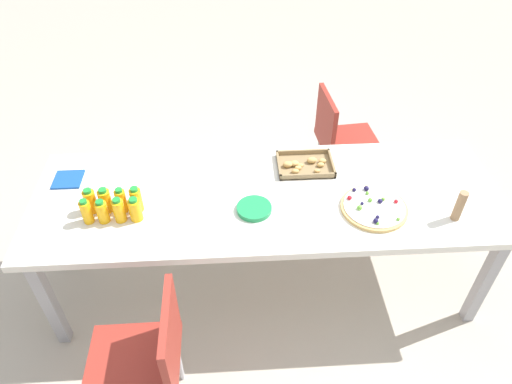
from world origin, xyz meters
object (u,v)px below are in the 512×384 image
(juice_bottle_7, at_px, (136,200))
(juice_bottle_5, at_px, (105,201))
(napkin_stack, at_px, (68,179))
(plate_stack, at_px, (254,209))
(juice_bottle_3, at_px, (135,210))
(fruit_pizza, at_px, (374,207))
(snack_tray, at_px, (305,165))
(party_table, at_px, (267,202))
(juice_bottle_2, at_px, (119,210))
(juice_bottle_4, at_px, (90,201))
(juice_bottle_6, at_px, (121,200))
(juice_bottle_1, at_px, (102,212))
(juice_bottle_0, at_px, (87,212))
(cardboard_tube, at_px, (460,206))
(chair_far_right, at_px, (340,138))
(chair_near_left, at_px, (147,359))

(juice_bottle_7, bearing_deg, juice_bottle_5, 178.56)
(napkin_stack, bearing_deg, plate_stack, -16.54)
(juice_bottle_3, bearing_deg, plate_stack, 2.46)
(fruit_pizza, distance_m, snack_tray, 0.47)
(party_table, bearing_deg, juice_bottle_2, -168.87)
(juice_bottle_3, xyz_separation_m, juice_bottle_7, (-0.00, 0.07, 0.00))
(juice_bottle_2, bearing_deg, juice_bottle_4, 153.58)
(juice_bottle_6, bearing_deg, juice_bottle_4, 177.53)
(juice_bottle_1, xyz_separation_m, juice_bottle_3, (0.16, 0.00, 0.00))
(plate_stack, bearing_deg, juice_bottle_2, -177.60)
(juice_bottle_7, relative_size, napkin_stack, 0.95)
(juice_bottle_0, distance_m, cardboard_tube, 1.81)
(party_table, xyz_separation_m, juice_bottle_2, (-0.74, -0.14, 0.12))
(juice_bottle_6, xyz_separation_m, fruit_pizza, (1.26, -0.07, -0.05))
(juice_bottle_2, bearing_deg, chair_far_right, 35.82)
(juice_bottle_1, distance_m, juice_bottle_5, 0.08)
(juice_bottle_1, relative_size, juice_bottle_5, 0.94)
(snack_tray, bearing_deg, party_table, -135.92)
(juice_bottle_6, height_order, snack_tray, juice_bottle_6)
(juice_bottle_0, distance_m, juice_bottle_4, 0.08)
(chair_far_right, height_order, juice_bottle_6, juice_bottle_6)
(chair_near_left, relative_size, juice_bottle_5, 5.95)
(juice_bottle_4, height_order, juice_bottle_7, juice_bottle_7)
(juice_bottle_7, relative_size, snack_tray, 0.46)
(juice_bottle_2, xyz_separation_m, juice_bottle_3, (0.08, 0.00, -0.00))
(juice_bottle_1, height_order, napkin_stack, juice_bottle_1)
(juice_bottle_2, distance_m, plate_stack, 0.66)
(plate_stack, bearing_deg, chair_far_right, 54.76)
(fruit_pizza, bearing_deg, juice_bottle_7, 176.62)
(juice_bottle_2, distance_m, napkin_stack, 0.47)
(snack_tray, bearing_deg, plate_stack, -131.97)
(party_table, xyz_separation_m, fruit_pizza, (0.53, -0.14, 0.07))
(juice_bottle_2, relative_size, fruit_pizza, 0.41)
(juice_bottle_6, height_order, fruit_pizza, juice_bottle_6)
(chair_near_left, height_order, plate_stack, chair_near_left)
(juice_bottle_1, distance_m, juice_bottle_4, 0.11)
(juice_bottle_7, distance_m, napkin_stack, 0.49)
(snack_tray, bearing_deg, juice_bottle_6, -162.96)
(juice_bottle_6, distance_m, napkin_stack, 0.43)
(juice_bottle_1, bearing_deg, juice_bottle_4, 133.02)
(juice_bottle_2, distance_m, juice_bottle_3, 0.08)
(chair_far_right, distance_m, juice_bottle_5, 1.66)
(juice_bottle_3, relative_size, napkin_stack, 0.89)
(juice_bottle_1, height_order, juice_bottle_7, juice_bottle_7)
(chair_far_right, xyz_separation_m, fruit_pizza, (-0.04, -0.94, 0.23))
(juice_bottle_5, bearing_deg, juice_bottle_4, 178.61)
(napkin_stack, bearing_deg, chair_near_left, -62.26)
(juice_bottle_2, distance_m, juice_bottle_5, 0.11)
(juice_bottle_4, bearing_deg, fruit_pizza, -3.07)
(juice_bottle_0, height_order, napkin_stack, juice_bottle_0)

